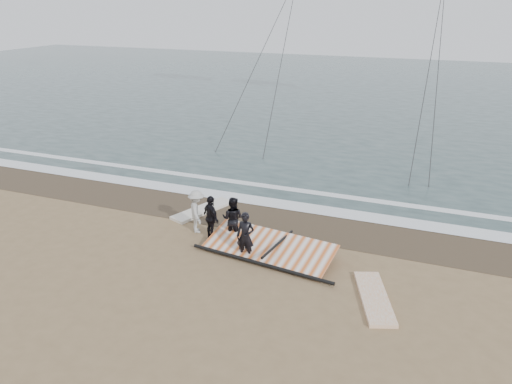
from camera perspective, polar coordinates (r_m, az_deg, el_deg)
ground at (r=14.82m, az=-4.17°, el=-9.75°), size 120.00×120.00×0.00m
sea at (r=45.39m, az=14.30°, el=11.00°), size 120.00×54.00×0.02m
wet_sand at (r=18.50m, az=1.81°, el=-3.04°), size 120.00×2.80×0.01m
foam_near at (r=19.71m, az=3.19°, el=-1.42°), size 120.00×0.90×0.01m
foam_far at (r=21.22m, az=4.64°, el=0.23°), size 120.00×0.45×0.01m
man_main at (r=15.41m, az=-1.22°, el=-5.09°), size 0.59×0.41×1.56m
board_white at (r=14.18m, az=13.36°, el=-11.67°), size 1.54×2.67×0.10m
board_cream at (r=19.21m, az=-6.12°, el=-2.06°), size 1.60×2.74×0.11m
trio_cluster at (r=16.96m, az=-5.07°, el=-2.67°), size 2.31×1.28×1.54m
sail_rig at (r=16.03m, az=1.40°, el=-6.34°), size 4.80×2.28×0.52m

